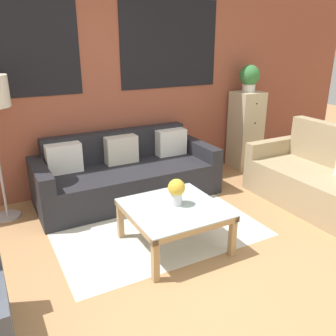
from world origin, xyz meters
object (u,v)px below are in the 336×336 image
object	(u,v)px
settee_vintage	(317,179)
drawer_cabinet	(245,130)
coffee_table	(174,213)
flower_vase	(176,190)
couch_dark	(127,175)
potted_plant	(250,77)

from	to	relation	value
settee_vintage	drawer_cabinet	xyz separation A→B (m)	(0.13, 1.46, 0.26)
coffee_table	flower_vase	size ratio (longest dim) A/B	3.36
couch_dark	coffee_table	distance (m)	1.28
couch_dark	flower_vase	xyz separation A→B (m)	(-0.00, -1.25, 0.27)
settee_vintage	drawer_cabinet	world-z (taller)	drawer_cabinet
coffee_table	flower_vase	xyz separation A→B (m)	(0.04, 0.03, 0.21)
settee_vintage	coffee_table	world-z (taller)	settee_vintage
coffee_table	drawer_cabinet	world-z (taller)	drawer_cabinet
couch_dark	coffee_table	bearing A→B (deg)	-92.01
drawer_cabinet	settee_vintage	bearing A→B (deg)	-94.89
coffee_table	potted_plant	distance (m)	2.74
potted_plant	flower_vase	size ratio (longest dim) A/B	1.51
drawer_cabinet	flower_vase	xyz separation A→B (m)	(-2.03, -1.46, -0.01)
settee_vintage	coffee_table	xyz separation A→B (m)	(-1.95, -0.03, 0.04)
drawer_cabinet	coffee_table	bearing A→B (deg)	-144.27
drawer_cabinet	potted_plant	xyz separation A→B (m)	(0.00, 0.00, 0.78)
potted_plant	settee_vintage	bearing A→B (deg)	-94.89
settee_vintage	flower_vase	distance (m)	1.92
flower_vase	settee_vintage	bearing A→B (deg)	-0.08
couch_dark	flower_vase	distance (m)	1.28
settee_vintage	potted_plant	size ratio (longest dim) A/B	3.98
drawer_cabinet	flower_vase	world-z (taller)	drawer_cabinet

